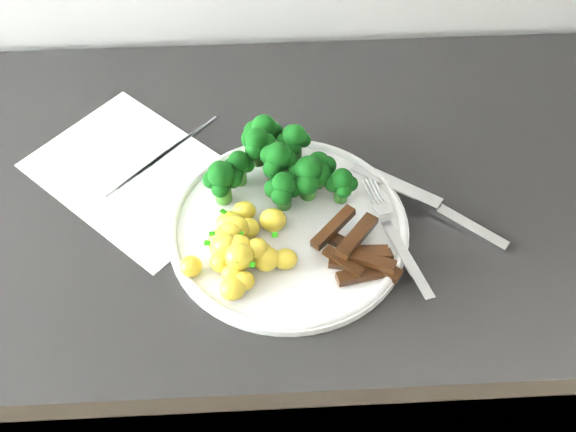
{
  "coord_description": "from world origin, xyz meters",
  "views": [
    {
      "loc": [
        -0.02,
        1.07,
        1.58
      ],
      "look_at": [
        0.01,
        1.61,
        0.9
      ],
      "focal_mm": 45.36,
      "sensor_mm": 36.0,
      "label": 1
    }
  ],
  "objects_px": {
    "broccoli": "(279,163)",
    "fork": "(398,241)",
    "plate": "(288,227)",
    "beef_strips": "(359,254)",
    "potatoes": "(240,247)",
    "recipe_paper": "(137,174)",
    "knife": "(448,215)",
    "counter": "(247,352)"
  },
  "relations": [
    {
      "from": "broccoli",
      "to": "fork",
      "type": "height_order",
      "value": "broccoli"
    },
    {
      "from": "plate",
      "to": "beef_strips",
      "type": "height_order",
      "value": "beef_strips"
    },
    {
      "from": "broccoli",
      "to": "fork",
      "type": "bearing_deg",
      "value": -37.46
    },
    {
      "from": "plate",
      "to": "potatoes",
      "type": "distance_m",
      "value": 0.07
    },
    {
      "from": "beef_strips",
      "to": "recipe_paper",
      "type": "bearing_deg",
      "value": 150.09
    },
    {
      "from": "recipe_paper",
      "to": "plate",
      "type": "bearing_deg",
      "value": -28.15
    },
    {
      "from": "broccoli",
      "to": "knife",
      "type": "height_order",
      "value": "broccoli"
    },
    {
      "from": "potatoes",
      "to": "broccoli",
      "type": "bearing_deg",
      "value": 65.74
    },
    {
      "from": "plate",
      "to": "knife",
      "type": "xyz_separation_m",
      "value": [
        0.2,
        0.01,
        0.0
      ]
    },
    {
      "from": "potatoes",
      "to": "fork",
      "type": "height_order",
      "value": "potatoes"
    },
    {
      "from": "plate",
      "to": "counter",
      "type": "bearing_deg",
      "value": 134.96
    },
    {
      "from": "plate",
      "to": "broccoli",
      "type": "distance_m",
      "value": 0.08
    },
    {
      "from": "recipe_paper",
      "to": "beef_strips",
      "type": "distance_m",
      "value": 0.32
    },
    {
      "from": "recipe_paper",
      "to": "beef_strips",
      "type": "height_order",
      "value": "beef_strips"
    },
    {
      "from": "recipe_paper",
      "to": "knife",
      "type": "relative_size",
      "value": 1.81
    },
    {
      "from": "recipe_paper",
      "to": "plate",
      "type": "height_order",
      "value": "plate"
    },
    {
      "from": "recipe_paper",
      "to": "plate",
      "type": "distance_m",
      "value": 0.22
    },
    {
      "from": "counter",
      "to": "beef_strips",
      "type": "bearing_deg",
      "value": -39.48
    },
    {
      "from": "potatoes",
      "to": "knife",
      "type": "relative_size",
      "value": 0.77
    },
    {
      "from": "potatoes",
      "to": "knife",
      "type": "bearing_deg",
      "value": 11.02
    },
    {
      "from": "beef_strips",
      "to": "counter",
      "type": "bearing_deg",
      "value": 140.52
    },
    {
      "from": "counter",
      "to": "plate",
      "type": "relative_size",
      "value": 7.86
    },
    {
      "from": "counter",
      "to": "recipe_paper",
      "type": "xyz_separation_m",
      "value": [
        -0.13,
        0.04,
        0.44
      ]
    },
    {
      "from": "recipe_paper",
      "to": "fork",
      "type": "xyz_separation_m",
      "value": [
        0.32,
        -0.14,
        0.02
      ]
    },
    {
      "from": "potatoes",
      "to": "plate",
      "type": "bearing_deg",
      "value": 35.54
    },
    {
      "from": "plate",
      "to": "potatoes",
      "type": "xyz_separation_m",
      "value": [
        -0.06,
        -0.04,
        0.02
      ]
    },
    {
      "from": "broccoli",
      "to": "beef_strips",
      "type": "relative_size",
      "value": 1.79
    },
    {
      "from": "plate",
      "to": "knife",
      "type": "bearing_deg",
      "value": 2.54
    },
    {
      "from": "knife",
      "to": "plate",
      "type": "bearing_deg",
      "value": -177.46
    },
    {
      "from": "counter",
      "to": "potatoes",
      "type": "distance_m",
      "value": 0.48
    },
    {
      "from": "recipe_paper",
      "to": "beef_strips",
      "type": "relative_size",
      "value": 3.07
    },
    {
      "from": "beef_strips",
      "to": "knife",
      "type": "bearing_deg",
      "value": 27.74
    },
    {
      "from": "fork",
      "to": "beef_strips",
      "type": "bearing_deg",
      "value": -159.94
    },
    {
      "from": "potatoes",
      "to": "beef_strips",
      "type": "bearing_deg",
      "value": -5.23
    },
    {
      "from": "recipe_paper",
      "to": "beef_strips",
      "type": "xyz_separation_m",
      "value": [
        0.27,
        -0.16,
        0.02
      ]
    },
    {
      "from": "potatoes",
      "to": "beef_strips",
      "type": "relative_size",
      "value": 1.31
    },
    {
      "from": "fork",
      "to": "knife",
      "type": "bearing_deg",
      "value": 32.6
    },
    {
      "from": "beef_strips",
      "to": "fork",
      "type": "height_order",
      "value": "beef_strips"
    },
    {
      "from": "recipe_paper",
      "to": "fork",
      "type": "distance_m",
      "value": 0.35
    },
    {
      "from": "counter",
      "to": "plate",
      "type": "bearing_deg",
      "value": -45.04
    },
    {
      "from": "plate",
      "to": "beef_strips",
      "type": "relative_size",
      "value": 2.79
    },
    {
      "from": "counter",
      "to": "beef_strips",
      "type": "distance_m",
      "value": 0.5
    }
  ]
}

